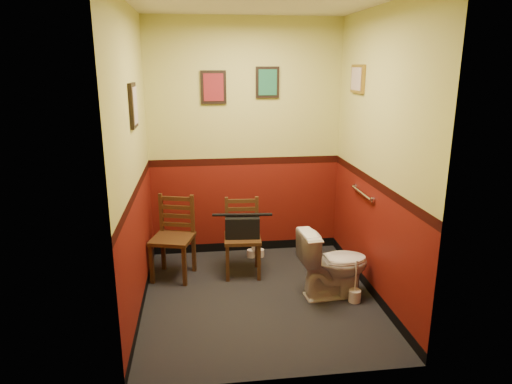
# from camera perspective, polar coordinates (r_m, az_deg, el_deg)

# --- Properties ---
(floor) EXTENTS (2.20, 2.40, 0.00)m
(floor) POSITION_cam_1_polar(r_m,az_deg,el_deg) (4.56, 0.42, -13.07)
(floor) COLOR black
(floor) RESTS_ON ground
(wall_back) EXTENTS (2.20, 0.00, 2.70)m
(wall_back) POSITION_cam_1_polar(r_m,az_deg,el_deg) (5.26, -1.35, 6.44)
(wall_back) COLOR #5E130C
(wall_back) RESTS_ON ground
(wall_front) EXTENTS (2.20, 0.00, 2.70)m
(wall_front) POSITION_cam_1_polar(r_m,az_deg,el_deg) (2.94, 3.66, -0.95)
(wall_front) COLOR #5E130C
(wall_front) RESTS_ON ground
(wall_left) EXTENTS (0.00, 2.40, 2.70)m
(wall_left) POSITION_cam_1_polar(r_m,az_deg,el_deg) (4.08, -15.04, 3.26)
(wall_left) COLOR #5E130C
(wall_left) RESTS_ON ground
(wall_right) EXTENTS (0.00, 2.40, 2.70)m
(wall_right) POSITION_cam_1_polar(r_m,az_deg,el_deg) (4.37, 14.93, 4.05)
(wall_right) COLOR #5E130C
(wall_right) RESTS_ON ground
(grab_bar) EXTENTS (0.05, 0.56, 0.06)m
(grab_bar) POSITION_cam_1_polar(r_m,az_deg,el_deg) (4.68, 13.11, -0.14)
(grab_bar) COLOR silver
(grab_bar) RESTS_ON wall_right
(framed_print_back_a) EXTENTS (0.28, 0.04, 0.36)m
(framed_print_back_a) POSITION_cam_1_polar(r_m,az_deg,el_deg) (5.15, -5.34, 12.91)
(framed_print_back_a) COLOR black
(framed_print_back_a) RESTS_ON wall_back
(framed_print_back_b) EXTENTS (0.26, 0.04, 0.34)m
(framed_print_back_b) POSITION_cam_1_polar(r_m,az_deg,el_deg) (5.20, 1.45, 13.55)
(framed_print_back_b) COLOR black
(framed_print_back_b) RESTS_ON wall_back
(framed_print_left) EXTENTS (0.04, 0.30, 0.38)m
(framed_print_left) POSITION_cam_1_polar(r_m,az_deg,el_deg) (4.11, -15.08, 10.40)
(framed_print_left) COLOR black
(framed_print_left) RESTS_ON wall_left
(framed_print_right) EXTENTS (0.04, 0.34, 0.28)m
(framed_print_right) POSITION_cam_1_polar(r_m,az_deg,el_deg) (4.84, 12.58, 13.64)
(framed_print_right) COLOR olive
(framed_print_right) RESTS_ON wall_right
(toilet) EXTENTS (0.71, 0.44, 0.67)m
(toilet) POSITION_cam_1_polar(r_m,az_deg,el_deg) (4.52, 9.68, -8.82)
(toilet) COLOR white
(toilet) RESTS_ON floor
(toilet_brush) EXTENTS (0.12, 0.12, 0.42)m
(toilet_brush) POSITION_cam_1_polar(r_m,az_deg,el_deg) (4.56, 12.24, -12.46)
(toilet_brush) COLOR silver
(toilet_brush) RESTS_ON floor
(chair_left) EXTENTS (0.50, 0.50, 0.87)m
(chair_left) POSITION_cam_1_polar(r_m,az_deg,el_deg) (4.90, -10.27, -5.61)
(chair_left) COLOR #4B2E16
(chair_left) RESTS_ON floor
(chair_right) EXTENTS (0.40, 0.40, 0.82)m
(chair_right) POSITION_cam_1_polar(r_m,az_deg,el_deg) (4.90, -1.71, -5.64)
(chair_right) COLOR #4B2E16
(chair_right) RESTS_ON floor
(handbag) EXTENTS (0.37, 0.21, 0.26)m
(handbag) POSITION_cam_1_polar(r_m,az_deg,el_deg) (4.82, -1.71, -4.34)
(handbag) COLOR black
(handbag) RESTS_ON chair_right
(tp_stack) EXTENTS (0.20, 0.11, 0.18)m
(tp_stack) POSITION_cam_1_polar(r_m,az_deg,el_deg) (5.41, -0.05, -7.38)
(tp_stack) COLOR silver
(tp_stack) RESTS_ON floor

